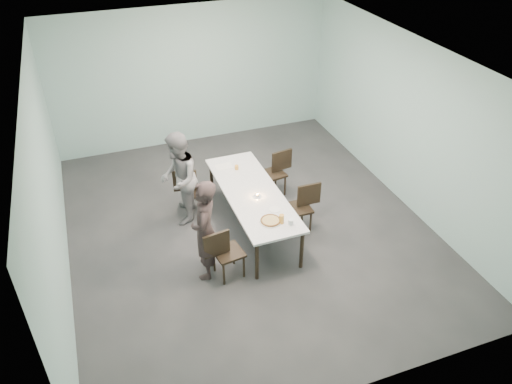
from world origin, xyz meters
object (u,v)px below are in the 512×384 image
object	(u,v)px
diner_far	(179,179)
diner_near	(205,230)
chair_near_right	(303,204)
pizza	(271,221)
table	(252,195)
beer_glass	(282,219)
tealight	(257,196)
amber_tumbler	(237,167)
chair_far_left	(192,188)
chair_far_right	(277,169)
chair_near_left	(224,251)
side_plate	(275,210)
water_tumbler	(291,222)

from	to	relation	value
diner_far	diner_near	bearing A→B (deg)	17.37
chair_near_right	pizza	size ratio (longest dim) A/B	2.56
table	beer_glass	xyz separation A→B (m)	(0.13, -0.96, 0.13)
table	tealight	distance (m)	0.18
chair_near_right	diner_far	size ratio (longest dim) A/B	0.52
amber_tumbler	chair_far_left	bearing A→B (deg)	176.60
chair_far_right	diner_near	size ratio (longest dim) A/B	0.52
chair_near_left	chair_far_left	world-z (taller)	same
pizza	beer_glass	bearing A→B (deg)	-32.19
table	chair_near_right	size ratio (longest dim) A/B	2.99
chair_near_left	side_plate	world-z (taller)	chair_near_left
chair_far_right	side_plate	xyz separation A→B (m)	(-0.65, -1.50, 0.25)
chair_far_right	pizza	size ratio (longest dim) A/B	2.56
chair_far_left	beer_glass	size ratio (longest dim) A/B	5.80
table	amber_tumbler	bearing A→B (deg)	91.07
amber_tumbler	chair_near_left	bearing A→B (deg)	-114.27
side_plate	diner_far	bearing A→B (deg)	134.04
table	diner_near	bearing A→B (deg)	-141.29
chair_near_right	diner_far	bearing A→B (deg)	-26.84
table	chair_near_right	distance (m)	0.88
chair_near_left	diner_near	bearing A→B (deg)	135.94
pizza	diner_near	bearing A→B (deg)	178.03
chair_near_right	pizza	xyz separation A→B (m)	(-0.82, -0.58, 0.27)
chair_far_left	side_plate	size ratio (longest dim) A/B	4.83
diner_near	pizza	bearing A→B (deg)	110.34
chair_near_right	chair_far_right	size ratio (longest dim) A/B	1.00
chair_near_right	chair_far_right	distance (m)	1.19
side_plate	beer_glass	bearing A→B (deg)	-95.08
chair_near_left	water_tumbler	distance (m)	1.10
chair_far_left	chair_near_right	distance (m)	1.99
water_tumbler	amber_tumbler	world-z (taller)	water_tumbler
table	chair_near_left	bearing A→B (deg)	-129.40
diner_near	water_tumbler	xyz separation A→B (m)	(1.29, -0.20, -0.03)
beer_glass	water_tumbler	bearing A→B (deg)	-33.86
table	diner_far	size ratio (longest dim) A/B	1.55
beer_glass	amber_tumbler	bearing A→B (deg)	94.86
table	diner_near	distance (m)	1.33
chair_far_right	table	bearing A→B (deg)	38.61
chair_far_left	chair_near_right	bearing A→B (deg)	-23.15
amber_tumbler	water_tumbler	bearing A→B (deg)	-81.66
chair_near_left	water_tumbler	xyz separation A→B (m)	(1.06, -0.05, 0.29)
diner_far	water_tumbler	size ratio (longest dim) A/B	18.64
chair_far_right	beer_glass	size ratio (longest dim) A/B	5.80
chair_far_left	chair_far_right	distance (m)	1.66
chair_far_left	pizza	world-z (taller)	chair_far_left
pizza	tealight	bearing A→B (deg)	86.57
chair_far_left	diner_far	distance (m)	0.44
chair_far_right	amber_tumbler	world-z (taller)	chair_far_right
chair_near_left	chair_far_right	distance (m)	2.49
chair_near_left	amber_tumbler	xyz separation A→B (m)	(0.80, 1.77, 0.29)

